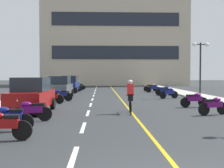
% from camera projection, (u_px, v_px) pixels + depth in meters
% --- Properties ---
extents(ground_plane, '(140.00, 140.00, 0.00)m').
position_uv_depth(ground_plane, '(116.00, 96.00, 25.87)').
color(ground_plane, '#2D3033').
extents(curb_left, '(2.40, 72.00, 0.12)m').
position_uv_depth(curb_left, '(41.00, 94.00, 28.59)').
color(curb_left, '#B7B2A8').
rests_on(curb_left, ground).
extents(curb_right, '(2.40, 72.00, 0.12)m').
position_uv_depth(curb_right, '(186.00, 93.00, 29.15)').
color(curb_right, '#B7B2A8').
rests_on(curb_right, ground).
extents(lane_dash_0, '(0.14, 2.20, 0.01)m').
position_uv_depth(lane_dash_0, '(73.00, 158.00, 6.82)').
color(lane_dash_0, silver).
rests_on(lane_dash_0, ground).
extents(lane_dash_1, '(0.14, 2.20, 0.01)m').
position_uv_depth(lane_dash_1, '(83.00, 127.00, 10.81)').
color(lane_dash_1, silver).
rests_on(lane_dash_1, ground).
extents(lane_dash_2, '(0.14, 2.20, 0.01)m').
position_uv_depth(lane_dash_2, '(88.00, 113.00, 14.81)').
color(lane_dash_2, silver).
rests_on(lane_dash_2, ground).
extents(lane_dash_3, '(0.14, 2.20, 0.01)m').
position_uv_depth(lane_dash_3, '(91.00, 105.00, 18.80)').
color(lane_dash_3, silver).
rests_on(lane_dash_3, ground).
extents(lane_dash_4, '(0.14, 2.20, 0.01)m').
position_uv_depth(lane_dash_4, '(92.00, 99.00, 22.80)').
color(lane_dash_4, silver).
rests_on(lane_dash_4, ground).
extents(lane_dash_5, '(0.14, 2.20, 0.01)m').
position_uv_depth(lane_dash_5, '(94.00, 96.00, 26.79)').
color(lane_dash_5, silver).
rests_on(lane_dash_5, ground).
extents(lane_dash_6, '(0.14, 2.20, 0.01)m').
position_uv_depth(lane_dash_6, '(95.00, 93.00, 30.79)').
color(lane_dash_6, silver).
rests_on(lane_dash_6, ground).
extents(lane_dash_7, '(0.14, 2.20, 0.01)m').
position_uv_depth(lane_dash_7, '(95.00, 91.00, 34.78)').
color(lane_dash_7, silver).
rests_on(lane_dash_7, ground).
extents(lane_dash_8, '(0.14, 2.20, 0.01)m').
position_uv_depth(lane_dash_8, '(96.00, 89.00, 38.78)').
color(lane_dash_8, silver).
rests_on(lane_dash_8, ground).
extents(lane_dash_9, '(0.14, 2.20, 0.01)m').
position_uv_depth(lane_dash_9, '(96.00, 88.00, 42.77)').
color(lane_dash_9, silver).
rests_on(lane_dash_9, ground).
extents(lane_dash_10, '(0.14, 2.20, 0.01)m').
position_uv_depth(lane_dash_10, '(97.00, 87.00, 46.77)').
color(lane_dash_10, silver).
rests_on(lane_dash_10, ground).
extents(lane_dash_11, '(0.14, 2.20, 0.01)m').
position_uv_depth(lane_dash_11, '(97.00, 86.00, 50.76)').
color(lane_dash_11, silver).
rests_on(lane_dash_11, ground).
extents(centre_line_yellow, '(0.12, 66.00, 0.01)m').
position_uv_depth(centre_line_yellow, '(117.00, 94.00, 28.88)').
color(centre_line_yellow, gold).
rests_on(centre_line_yellow, ground).
extents(office_building, '(25.89, 9.79, 19.00)m').
position_uv_depth(office_building, '(114.00, 34.00, 54.40)').
color(office_building, '#BCAD93').
rests_on(office_building, ground).
extents(street_lamp_mid, '(1.46, 0.36, 4.59)m').
position_uv_depth(street_lamp_mid, '(200.00, 56.00, 24.91)').
color(street_lamp_mid, black).
rests_on(street_lamp_mid, curb_right).
extents(parked_car_near, '(1.94, 4.21, 1.82)m').
position_uv_depth(parked_car_near, '(32.00, 95.00, 14.98)').
color(parked_car_near, black).
rests_on(parked_car_near, ground).
extents(parked_car_mid, '(1.99, 4.24, 1.82)m').
position_uv_depth(parked_car_mid, '(60.00, 87.00, 24.78)').
color(parked_car_mid, black).
rests_on(parked_car_mid, ground).
extents(parked_car_far, '(2.03, 4.25, 1.82)m').
position_uv_depth(parked_car_far, '(70.00, 84.00, 31.97)').
color(parked_car_far, black).
rests_on(parked_car_far, ground).
extents(motorcycle_0, '(1.70, 0.60, 0.92)m').
position_uv_depth(motorcycle_0, '(3.00, 125.00, 8.64)').
color(motorcycle_0, black).
rests_on(motorcycle_0, ground).
extents(motorcycle_1, '(1.70, 0.60, 0.92)m').
position_uv_depth(motorcycle_1, '(8.00, 118.00, 10.05)').
color(motorcycle_1, black).
rests_on(motorcycle_1, ground).
extents(motorcycle_2, '(1.64, 0.79, 0.92)m').
position_uv_depth(motorcycle_2, '(31.00, 111.00, 12.04)').
color(motorcycle_2, black).
rests_on(motorcycle_2, ground).
extents(motorcycle_3, '(1.65, 0.77, 0.92)m').
position_uv_depth(motorcycle_3, '(214.00, 105.00, 14.09)').
color(motorcycle_3, black).
rests_on(motorcycle_3, ground).
extents(motorcycle_4, '(1.70, 0.60, 0.92)m').
position_uv_depth(motorcycle_4, '(194.00, 99.00, 17.32)').
color(motorcycle_4, black).
rests_on(motorcycle_4, ground).
extents(motorcycle_5, '(1.65, 0.75, 0.92)m').
position_uv_depth(motorcycle_5, '(52.00, 97.00, 19.59)').
color(motorcycle_5, black).
rests_on(motorcycle_5, ground).
extents(motorcycle_6, '(1.70, 0.60, 0.92)m').
position_uv_depth(motorcycle_6, '(61.00, 95.00, 21.27)').
color(motorcycle_6, black).
rests_on(motorcycle_6, ground).
extents(motorcycle_7, '(1.64, 0.80, 0.92)m').
position_uv_depth(motorcycle_7, '(169.00, 93.00, 23.61)').
color(motorcycle_7, black).
rests_on(motorcycle_7, ground).
extents(motorcycle_8, '(1.70, 0.60, 0.92)m').
position_uv_depth(motorcycle_8, '(165.00, 90.00, 27.01)').
color(motorcycle_8, black).
rests_on(motorcycle_8, ground).
extents(motorcycle_9, '(1.70, 0.60, 0.92)m').
position_uv_depth(motorcycle_9, '(69.00, 89.00, 29.58)').
color(motorcycle_9, black).
rests_on(motorcycle_9, ground).
extents(motorcycle_10, '(1.70, 0.60, 0.92)m').
position_uv_depth(motorcycle_10, '(154.00, 88.00, 31.59)').
color(motorcycle_10, black).
rests_on(motorcycle_10, ground).
extents(motorcycle_11, '(1.69, 0.60, 0.92)m').
position_uv_depth(motorcycle_11, '(151.00, 87.00, 33.53)').
color(motorcycle_11, black).
rests_on(motorcycle_11, ground).
extents(motorcycle_12, '(1.69, 0.63, 0.92)m').
position_uv_depth(motorcycle_12, '(76.00, 87.00, 34.76)').
color(motorcycle_12, black).
rests_on(motorcycle_12, ground).
extents(motorcycle_13, '(1.68, 0.64, 0.92)m').
position_uv_depth(motorcycle_13, '(79.00, 86.00, 36.78)').
color(motorcycle_13, black).
rests_on(motorcycle_13, ground).
extents(cyclist_rider, '(0.42, 1.77, 1.71)m').
position_uv_depth(cyclist_rider, '(130.00, 96.00, 14.67)').
color(cyclist_rider, black).
rests_on(cyclist_rider, ground).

